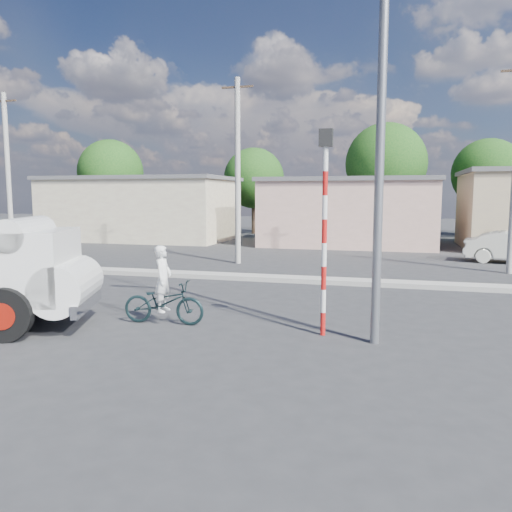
% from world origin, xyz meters
% --- Properties ---
extents(ground_plane, '(120.00, 120.00, 0.00)m').
position_xyz_m(ground_plane, '(0.00, 0.00, 0.00)').
color(ground_plane, '#2C2C2E').
rests_on(ground_plane, ground).
extents(median, '(40.00, 0.80, 0.16)m').
position_xyz_m(median, '(0.00, 8.00, 0.08)').
color(median, '#99968E').
rests_on(median, ground).
extents(bicycle, '(1.99, 0.81, 1.03)m').
position_xyz_m(bicycle, '(-0.53, 1.48, 0.51)').
color(bicycle, black).
rests_on(bicycle, ground).
extents(cyclist, '(0.41, 0.59, 1.55)m').
position_xyz_m(cyclist, '(-0.53, 1.48, 0.78)').
color(cyclist, white).
rests_on(cyclist, ground).
extents(traffic_pole, '(0.28, 0.18, 4.36)m').
position_xyz_m(traffic_pole, '(3.20, 1.50, 2.59)').
color(traffic_pole, red).
rests_on(traffic_pole, ground).
extents(streetlight, '(2.34, 0.22, 9.00)m').
position_xyz_m(streetlight, '(4.14, 1.20, 4.96)').
color(streetlight, slate).
rests_on(streetlight, ground).
extents(building_row, '(37.80, 7.30, 4.44)m').
position_xyz_m(building_row, '(1.10, 22.00, 2.13)').
color(building_row, '#C2AF92').
rests_on(building_row, ground).
extents(tree_row, '(43.62, 7.43, 8.42)m').
position_xyz_m(tree_row, '(3.76, 28.45, 4.99)').
color(tree_row, '#38281E').
rests_on(tree_row, ground).
extents(utility_poles, '(35.40, 0.24, 8.00)m').
position_xyz_m(utility_poles, '(3.25, 12.00, 4.07)').
color(utility_poles, '#99968E').
rests_on(utility_poles, ground).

